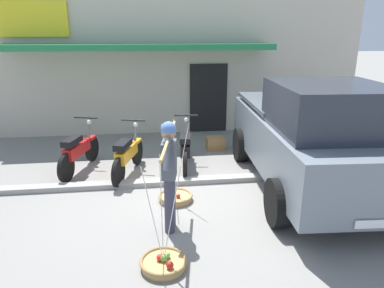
{
  "coord_description": "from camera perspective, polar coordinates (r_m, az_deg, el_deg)",
  "views": [
    {
      "loc": [
        -0.56,
        -5.76,
        2.9
      ],
      "look_at": [
        0.27,
        0.6,
        0.85
      ],
      "focal_mm": 33.16,
      "sensor_mm": 36.0,
      "label": 1
    }
  ],
  "objects": [
    {
      "name": "ground_plane",
      "position": [
        6.47,
        -1.67,
        -8.9
      ],
      "size": [
        90.0,
        90.0,
        0.0
      ],
      "primitive_type": "plane",
      "color": "gray"
    },
    {
      "name": "sidewalk_curb",
      "position": [
        7.08,
        -2.25,
        -6.01
      ],
      "size": [
        20.0,
        0.24,
        0.1
      ],
      "primitive_type": "cube",
      "color": "gray",
      "rests_on": "ground"
    },
    {
      "name": "fruit_vendor",
      "position": [
        5.18,
        -3.67,
        -4.07
      ],
      "size": [
        0.36,
        1.87,
        1.7
      ],
      "color": "#38384C",
      "rests_on": "ground"
    },
    {
      "name": "fruit_basket_left_side",
      "position": [
        4.8,
        -4.6,
        -18.42
      ],
      "size": [
        0.61,
        0.61,
        1.45
      ],
      "color": "tan",
      "rests_on": "ground"
    },
    {
      "name": "fruit_basket_right_side",
      "position": [
        6.4,
        -2.7,
        -8.47
      ],
      "size": [
        0.61,
        0.61,
        1.45
      ],
      "color": "tan",
      "rests_on": "ground"
    },
    {
      "name": "motorcycle_nearest_shop",
      "position": [
        7.95,
        -17.78,
        -1.08
      ],
      "size": [
        0.68,
        1.77,
        1.09
      ],
      "color": "black",
      "rests_on": "ground"
    },
    {
      "name": "motorcycle_second_in_row",
      "position": [
        7.47,
        -10.32,
        -1.69
      ],
      "size": [
        0.68,
        1.77,
        1.09
      ],
      "color": "black",
      "rests_on": "ground"
    },
    {
      "name": "motorcycle_third_in_row",
      "position": [
        7.77,
        -1.01,
        -0.61
      ],
      "size": [
        0.54,
        1.81,
        1.09
      ],
      "color": "black",
      "rests_on": "ground"
    },
    {
      "name": "parked_truck",
      "position": [
        6.93,
        18.45,
        1.15
      ],
      "size": [
        2.39,
        4.81,
        2.1
      ],
      "color": "slate",
      "rests_on": "ground"
    },
    {
      "name": "storefront_building",
      "position": [
        12.75,
        -8.24,
        13.98
      ],
      "size": [
        13.0,
        6.0,
        4.2
      ],
      "color": "beige",
      "rests_on": "ground"
    },
    {
      "name": "wooden_crate",
      "position": [
        9.06,
        3.75,
        0.11
      ],
      "size": [
        0.44,
        0.36,
        0.32
      ],
      "primitive_type": "cube",
      "color": "olive",
      "rests_on": "ground"
    }
  ]
}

